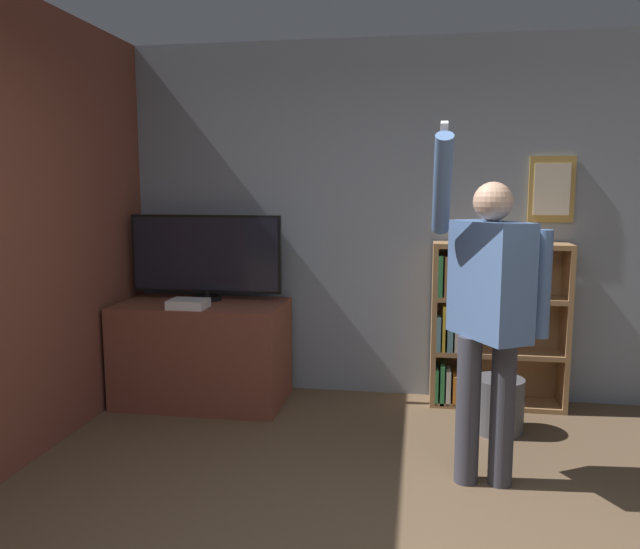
% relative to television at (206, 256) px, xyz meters
% --- Properties ---
extents(wall_back, '(6.30, 0.09, 2.70)m').
position_rel_television_xyz_m(wall_back, '(1.51, 0.33, 0.26)').
color(wall_back, gray).
rests_on(wall_back, ground_plane).
extents(wall_side_brick, '(0.06, 4.40, 2.70)m').
position_rel_television_xyz_m(wall_side_brick, '(-0.67, -1.10, 0.26)').
color(wall_side_brick, brown).
rests_on(wall_side_brick, ground_plane).
extents(tv_ledge, '(1.22, 0.70, 0.76)m').
position_rel_television_xyz_m(tv_ledge, '(-0.00, -0.11, -0.71)').
color(tv_ledge, brown).
rests_on(tv_ledge, ground_plane).
extents(television, '(1.16, 0.22, 0.65)m').
position_rel_television_xyz_m(television, '(0.00, 0.00, 0.00)').
color(television, black).
rests_on(television, tv_ledge).
extents(game_console, '(0.27, 0.21, 0.06)m').
position_rel_television_xyz_m(game_console, '(-0.02, -0.33, -0.31)').
color(game_console, white).
rests_on(game_console, tv_ledge).
extents(bookshelf, '(0.97, 0.28, 1.21)m').
position_rel_television_xyz_m(bookshelf, '(2.07, 0.15, -0.50)').
color(bookshelf, '#997047').
rests_on(bookshelf, ground_plane).
extents(person, '(0.61, 0.57, 1.92)m').
position_rel_television_xyz_m(person, '(1.96, -1.15, -0.10)').
color(person, '#383842').
rests_on(person, ground_plane).
extents(waste_bin, '(0.33, 0.33, 0.36)m').
position_rel_television_xyz_m(waste_bin, '(2.12, -0.37, -0.91)').
color(waste_bin, '#4C4C51').
rests_on(waste_bin, ground_plane).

